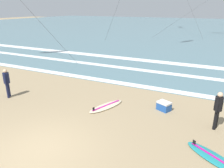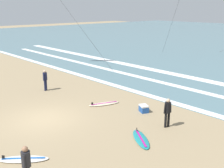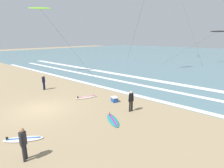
% 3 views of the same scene
% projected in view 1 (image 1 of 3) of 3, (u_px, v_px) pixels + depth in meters
% --- Properties ---
extents(ground_plane, '(160.00, 160.00, 0.00)m').
position_uv_depth(ground_plane, '(40.00, 150.00, 7.73)').
color(ground_plane, '#9E8763').
extents(ocean_surface, '(140.00, 90.00, 0.01)m').
position_uv_depth(ocean_surface, '(199.00, 28.00, 52.11)').
color(ocean_surface, slate).
rests_on(ocean_surface, ground).
extents(wave_foam_shoreline, '(52.48, 0.63, 0.01)m').
position_uv_depth(wave_foam_shoreline, '(114.00, 82.00, 14.65)').
color(wave_foam_shoreline, white).
rests_on(wave_foam_shoreline, ocean_surface).
extents(wave_foam_mid_break, '(52.41, 0.69, 0.01)m').
position_uv_depth(wave_foam_mid_break, '(137.00, 70.00, 17.54)').
color(wave_foam_mid_break, white).
rests_on(wave_foam_mid_break, ocean_surface).
extents(wave_foam_outer_break, '(55.71, 1.08, 0.01)m').
position_uv_depth(wave_foam_outer_break, '(144.00, 60.00, 20.54)').
color(wave_foam_outer_break, white).
rests_on(wave_foam_outer_break, ocean_surface).
extents(surfer_left_near, '(0.32, 0.51, 1.60)m').
position_uv_depth(surfer_left_near, '(218.00, 107.00, 8.81)').
color(surfer_left_near, black).
rests_on(surfer_left_near, ground).
extents(surfer_right_near, '(0.36, 0.47, 1.60)m').
position_uv_depth(surfer_right_near, '(7.00, 81.00, 11.96)').
color(surfer_right_near, '#141938').
rests_on(surfer_right_near, ground).
extents(surfboard_right_spare, '(1.27, 2.18, 0.25)m').
position_uv_depth(surfboard_right_spare, '(106.00, 106.00, 11.04)').
color(surfboard_right_spare, beige).
rests_on(surfboard_right_spare, ground).
extents(surfboard_foreground_flat, '(2.09, 1.65, 0.25)m').
position_uv_depth(surfboard_foreground_flat, '(214.00, 158.00, 7.28)').
color(surfboard_foreground_flat, teal).
rests_on(surfboard_foreground_flat, ground).
extents(cooler_box, '(0.74, 0.67, 0.44)m').
position_uv_depth(cooler_box, '(164.00, 106.00, 10.65)').
color(cooler_box, '#1E4C9E').
rests_on(cooler_box, ground).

